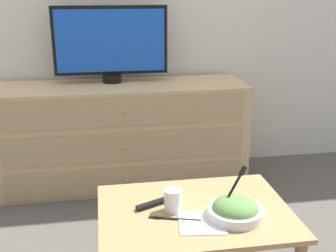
{
  "coord_description": "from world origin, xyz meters",
  "views": [
    {
      "loc": [
        -0.12,
        -2.76,
        1.21
      ],
      "look_at": [
        0.16,
        -1.09,
        0.65
      ],
      "focal_mm": 45.0,
      "sensor_mm": 36.0,
      "label": 1
    }
  ],
  "objects": [
    {
      "name": "drink_cup",
      "position": [
        0.13,
        -1.35,
        0.43
      ],
      "size": [
        0.07,
        0.07,
        0.09
      ],
      "color": "beige",
      "rests_on": "coffee_table"
    },
    {
      "name": "ground_plane",
      "position": [
        0.0,
        0.0,
        0.0
      ],
      "size": [
        12.0,
        12.0,
        0.0
      ],
      "primitive_type": "plane",
      "color": "#56514C"
    },
    {
      "name": "tv",
      "position": [
        -0.04,
        -0.16,
        0.89
      ],
      "size": [
        0.69,
        0.12,
        0.46
      ],
      "color": "black",
      "rests_on": "dresser"
    },
    {
      "name": "knife",
      "position": [
        0.13,
        -1.41,
        0.39
      ],
      "size": [
        0.19,
        0.07,
        0.01
      ],
      "color": "black",
      "rests_on": "coffee_table"
    },
    {
      "name": "takeout_bowl",
      "position": [
        0.36,
        -1.43,
        0.42
      ],
      "size": [
        0.21,
        0.21,
        0.18
      ],
      "color": "silver",
      "rests_on": "coffee_table"
    },
    {
      "name": "dresser",
      "position": [
        0.01,
        -0.25,
        0.32
      ],
      "size": [
        1.52,
        0.45,
        0.64
      ],
      "color": "tan",
      "rests_on": "ground_plane"
    },
    {
      "name": "coffee_table",
      "position": [
        0.22,
        -1.35,
        0.33
      ],
      "size": [
        0.74,
        0.54,
        0.39
      ],
      "color": "tan",
      "rests_on": "ground_plane"
    },
    {
      "name": "remote_control",
      "position": [
        0.08,
        -1.29,
        0.4
      ],
      "size": [
        0.17,
        0.09,
        0.02
      ],
      "color": "black",
      "rests_on": "coffee_table"
    },
    {
      "name": "napkin",
      "position": [
        0.22,
        -1.45,
        0.39
      ],
      "size": [
        0.19,
        0.19,
        0.0
      ],
      "color": "white",
      "rests_on": "coffee_table"
    }
  ]
}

